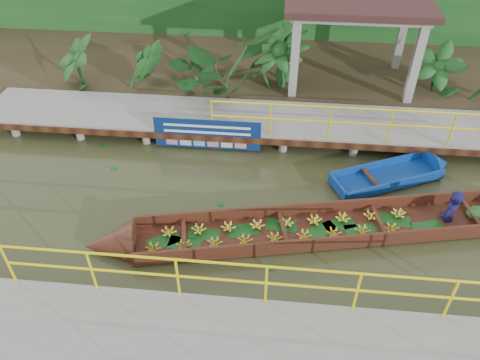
{
  "coord_description": "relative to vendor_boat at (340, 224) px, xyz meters",
  "views": [
    {
      "loc": [
        0.85,
        -8.31,
        7.88
      ],
      "look_at": [
        -0.02,
        0.5,
        0.6
      ],
      "focal_mm": 35.0,
      "sensor_mm": 36.0,
      "label": 1
    }
  ],
  "objects": [
    {
      "name": "far_dock",
      "position": [
        -2.39,
        3.84,
        0.26
      ],
      "size": [
        16.0,
        2.06,
        1.66
      ],
      "color": "gray",
      "rests_on": "ground"
    },
    {
      "name": "tropical_plants",
      "position": [
        -1.92,
        5.71,
        1.09
      ],
      "size": [
        14.36,
        1.36,
        1.7
      ],
      "color": "#16451B",
      "rests_on": "ground"
    },
    {
      "name": "moored_blue_boat",
      "position": [
        2.07,
        2.3,
        -0.07
      ],
      "size": [
        3.45,
        2.22,
        0.81
      ],
      "rotation": [
        0.0,
        0.0,
        0.44
      ],
      "color": "navy",
      "rests_on": "ground"
    },
    {
      "name": "ground",
      "position": [
        -2.41,
        0.41,
        -0.22
      ],
      "size": [
        80.0,
        80.0,
        0.0
      ],
      "primitive_type": "plane",
      "color": "#2B2F17",
      "rests_on": "ground"
    },
    {
      "name": "vendor_boat",
      "position": [
        0.0,
        0.0,
        0.0
      ],
      "size": [
        11.2,
        3.4,
        2.16
      ],
      "rotation": [
        0.0,
        0.0,
        0.21
      ],
      "color": "#35180E",
      "rests_on": "ground"
    },
    {
      "name": "land_strip",
      "position": [
        -2.41,
        7.91,
        0.01
      ],
      "size": [
        30.0,
        8.0,
        0.45
      ],
      "primitive_type": "cube",
      "color": "#2E2617",
      "rests_on": "ground"
    },
    {
      "name": "pavilion",
      "position": [
        0.59,
        6.71,
        2.6
      ],
      "size": [
        4.4,
        3.0,
        3.0
      ],
      "color": "gray",
      "rests_on": "ground"
    },
    {
      "name": "blue_banner",
      "position": [
        -3.55,
        2.89,
        0.34
      ],
      "size": [
        3.01,
        0.04,
        0.94
      ],
      "color": "navy",
      "rests_on": "ground"
    }
  ]
}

